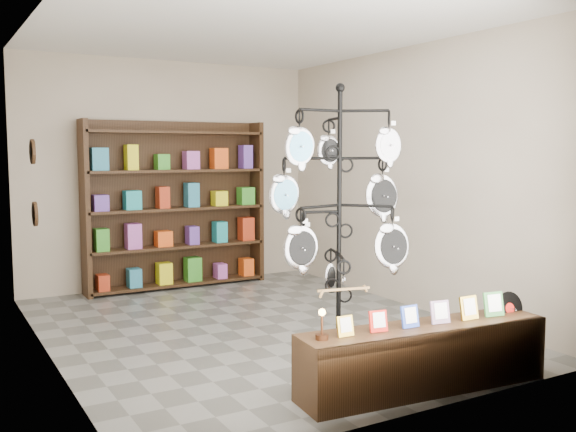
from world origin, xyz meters
The scene contains 6 objects.
ground centered at (0.00, 0.00, 0.00)m, with size 5.00×5.00×0.00m, color slate.
room_envelope centered at (0.00, 0.00, 1.85)m, with size 5.00×5.00×5.00m.
display_tree centered at (0.06, -1.43, 1.36)m, with size 1.25×1.23×2.35m.
front_shelf centered at (0.33, -2.19, 0.25)m, with size 2.05×0.60×0.72m.
back_shelving centered at (0.00, 2.30, 1.03)m, with size 2.42×0.36×2.20m.
wall_clocks centered at (-1.97, 0.80, 1.50)m, with size 0.03×0.24×0.84m.
Camera 1 is at (-2.91, -5.77, 1.80)m, focal length 40.00 mm.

